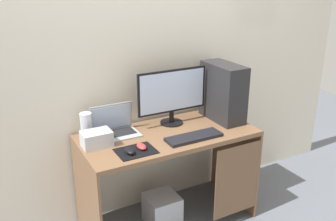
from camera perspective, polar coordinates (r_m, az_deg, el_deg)
ground_plane at (r=3.16m, az=0.00°, el=-16.33°), size 8.00×8.00×0.00m
wall_back at (r=2.90m, az=-3.26°, el=8.69°), size 4.00×0.05×2.60m
desk at (r=2.84m, az=0.43°, el=-6.59°), size 1.31×0.62×0.77m
pc_tower at (r=2.99m, az=8.41°, el=2.80°), size 0.19×0.40×0.46m
monitor at (r=2.86m, az=0.64°, el=2.45°), size 0.58×0.18×0.44m
laptop at (r=2.77m, az=-8.14°, el=-2.74°), size 0.32×0.22×0.22m
speaker at (r=2.71m, az=-12.36°, el=-2.31°), size 0.09×0.09×0.19m
projector at (r=2.59m, az=-10.86°, el=-4.29°), size 0.20×0.14×0.11m
keyboard at (r=2.68m, az=3.99°, el=-4.08°), size 0.42×0.14×0.02m
mousepad at (r=2.51m, az=-4.92°, el=-6.21°), size 0.26×0.20×0.00m
mouse_left at (r=2.52m, az=-4.09°, el=-5.51°), size 0.06×0.10×0.03m
mouse_right at (r=2.47m, az=-5.87°, el=-6.18°), size 0.06×0.10×0.03m
subwoofer at (r=3.06m, az=-0.90°, el=-14.91°), size 0.25×0.25×0.25m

